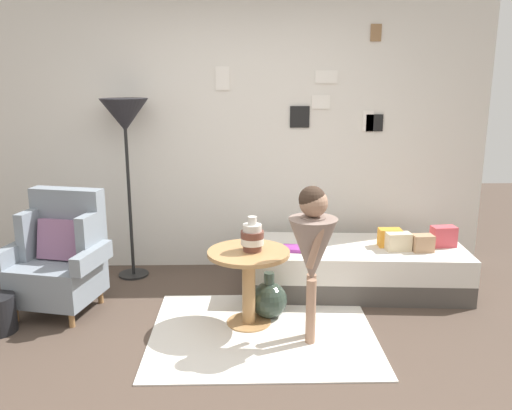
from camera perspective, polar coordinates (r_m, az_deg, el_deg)
name	(u,v)px	position (r m, az deg, el deg)	size (l,w,h in m)	color
ground_plane	(237,364)	(3.63, -2.10, -16.83)	(12.00, 12.00, 0.00)	#4C3D33
gallery_wall	(238,135)	(5.11, -1.93, 7.58)	(4.80, 0.12, 2.60)	silver
rug	(263,332)	(4.01, 0.71, -13.62)	(1.64, 1.35, 0.01)	silver
armchair	(61,257)	(4.52, -20.44, -5.33)	(0.85, 0.71, 0.97)	#9E7042
daybed	(354,267)	(4.78, 10.56, -6.66)	(1.95, 0.91, 0.40)	#4C4742
pillow_head	(443,236)	(4.88, 19.66, -3.23)	(0.21, 0.12, 0.18)	#D64C56
pillow_mid	(423,243)	(4.70, 17.63, -3.96)	(0.17, 0.12, 0.14)	tan
pillow_back	(398,242)	(4.67, 15.18, -3.85)	(0.21, 0.12, 0.15)	beige
pillow_extra	(390,238)	(4.75, 14.30, -3.45)	(0.19, 0.12, 0.16)	orange
side_table	(249,272)	(3.97, -0.80, -7.24)	(0.62, 0.62, 0.59)	tan
vase_striped	(252,237)	(3.89, -0.41, -3.47)	(0.17, 0.17, 0.26)	brown
floor_lamp	(125,122)	(4.89, -14.03, 8.76)	(0.43, 0.43, 1.66)	black
person_child	(312,244)	(3.65, 6.14, -4.23)	(0.34, 0.34, 1.13)	#A37A60
book_on_daybed	(295,249)	(4.53, 4.29, -4.74)	(0.22, 0.16, 0.03)	#943595
demijohn_near	(269,300)	(4.19, 1.41, -10.21)	(0.29, 0.29, 0.37)	#2D3D33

